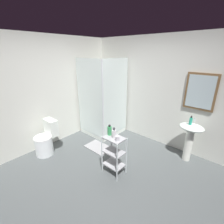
# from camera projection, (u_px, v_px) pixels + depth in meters

# --- Properties ---
(ground_plane) EXTENTS (4.20, 4.20, 0.02)m
(ground_plane) POSITION_uv_depth(u_px,v_px,m) (104.00, 177.00, 2.93)
(ground_plane) COLOR #494F4F
(wall_back) EXTENTS (4.20, 0.14, 2.50)m
(wall_back) POSITION_uv_depth(u_px,v_px,m) (159.00, 92.00, 3.78)
(wall_back) COLOR silver
(wall_back) RESTS_ON ground_plane
(wall_left) EXTENTS (0.10, 4.20, 2.50)m
(wall_left) POSITION_uv_depth(u_px,v_px,m) (45.00, 94.00, 3.64)
(wall_left) COLOR silver
(wall_left) RESTS_ON ground_plane
(shower_stall) EXTENTS (0.92, 0.92, 2.00)m
(shower_stall) POSITION_uv_depth(u_px,v_px,m) (103.00, 118.00, 4.36)
(shower_stall) COLOR white
(shower_stall) RESTS_ON ground_plane
(pedestal_sink) EXTENTS (0.46, 0.37, 0.81)m
(pedestal_sink) POSITION_uv_depth(u_px,v_px,m) (190.00, 135.00, 3.22)
(pedestal_sink) COLOR white
(pedestal_sink) RESTS_ON ground_plane
(sink_faucet) EXTENTS (0.03, 0.03, 0.10)m
(sink_faucet) POSITION_uv_depth(u_px,v_px,m) (195.00, 120.00, 3.20)
(sink_faucet) COLOR silver
(sink_faucet) RESTS_ON pedestal_sink
(toilet) EXTENTS (0.37, 0.49, 0.76)m
(toilet) POSITION_uv_depth(u_px,v_px,m) (46.00, 141.00, 3.53)
(toilet) COLOR white
(toilet) RESTS_ON ground_plane
(storage_cart) EXTENTS (0.38, 0.28, 0.74)m
(storage_cart) POSITION_uv_depth(u_px,v_px,m) (114.00, 153.00, 2.90)
(storage_cart) COLOR silver
(storage_cart) RESTS_ON ground_plane
(hand_soap_bottle) EXTENTS (0.05, 0.05, 0.18)m
(hand_soap_bottle) POSITION_uv_depth(u_px,v_px,m) (191.00, 121.00, 3.10)
(hand_soap_bottle) COLOR #2DBC99
(hand_soap_bottle) RESTS_ON pedestal_sink
(lotion_bottle_white) EXTENTS (0.07, 0.07, 0.20)m
(lotion_bottle_white) POSITION_uv_depth(u_px,v_px,m) (114.00, 134.00, 2.75)
(lotion_bottle_white) COLOR white
(lotion_bottle_white) RESTS_ON storage_cart
(body_wash_bottle_green) EXTENTS (0.08, 0.08, 0.19)m
(body_wash_bottle_green) POSITION_uv_depth(u_px,v_px,m) (110.00, 130.00, 2.86)
(body_wash_bottle_green) COLOR #369754
(body_wash_bottle_green) RESTS_ON storage_cart
(rinse_cup) EXTENTS (0.07, 0.07, 0.09)m
(rinse_cup) POSITION_uv_depth(u_px,v_px,m) (117.00, 138.00, 2.68)
(rinse_cup) COLOR silver
(rinse_cup) RESTS_ON storage_cart
(bath_mat) EXTENTS (0.60, 0.40, 0.02)m
(bath_mat) POSITION_uv_depth(u_px,v_px,m) (98.00, 147.00, 3.83)
(bath_mat) COLOR gray
(bath_mat) RESTS_ON ground_plane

